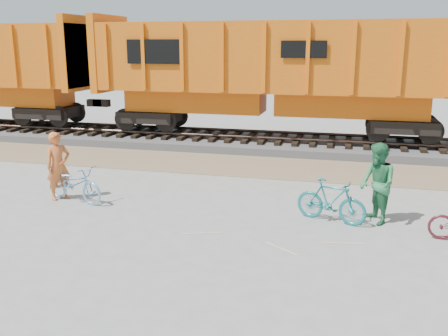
{
  "coord_description": "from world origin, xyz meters",
  "views": [
    {
      "loc": [
        2.03,
        -10.58,
        4.02
      ],
      "look_at": [
        -1.09,
        1.5,
        0.91
      ],
      "focal_mm": 40.0,
      "sensor_mm": 36.0,
      "label": 1
    }
  ],
  "objects_px": {
    "hopper_car_center": "(271,71)",
    "bicycle_teal": "(331,201)",
    "person_man": "(377,184)",
    "bicycle_blue": "(74,184)",
    "person_solo": "(58,166)"
  },
  "relations": [
    {
      "from": "bicycle_teal",
      "to": "hopper_car_center",
      "type": "bearing_deg",
      "value": 37.55
    },
    {
      "from": "bicycle_blue",
      "to": "bicycle_teal",
      "type": "relative_size",
      "value": 1.09
    },
    {
      "from": "hopper_car_center",
      "to": "person_man",
      "type": "bearing_deg",
      "value": -64.78
    },
    {
      "from": "hopper_car_center",
      "to": "bicycle_teal",
      "type": "bearing_deg",
      "value": -71.24
    },
    {
      "from": "bicycle_blue",
      "to": "bicycle_teal",
      "type": "height_order",
      "value": "bicycle_teal"
    },
    {
      "from": "hopper_car_center",
      "to": "person_solo",
      "type": "relative_size",
      "value": 7.76
    },
    {
      "from": "bicycle_blue",
      "to": "person_solo",
      "type": "relative_size",
      "value": 1.02
    },
    {
      "from": "hopper_car_center",
      "to": "bicycle_blue",
      "type": "bearing_deg",
      "value": -113.91
    },
    {
      "from": "hopper_car_center",
      "to": "person_man",
      "type": "distance_m",
      "value": 9.22
    },
    {
      "from": "bicycle_teal",
      "to": "person_man",
      "type": "xyz_separation_m",
      "value": [
        1.0,
        0.2,
        0.43
      ]
    },
    {
      "from": "bicycle_teal",
      "to": "person_solo",
      "type": "bearing_deg",
      "value": 108.8
    },
    {
      "from": "person_solo",
      "to": "hopper_car_center",
      "type": "bearing_deg",
      "value": 8.19
    },
    {
      "from": "hopper_car_center",
      "to": "bicycle_teal",
      "type": "distance_m",
      "value": 9.15
    },
    {
      "from": "hopper_car_center",
      "to": "person_solo",
      "type": "height_order",
      "value": "hopper_car_center"
    },
    {
      "from": "bicycle_teal",
      "to": "person_man",
      "type": "height_order",
      "value": "person_man"
    }
  ]
}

